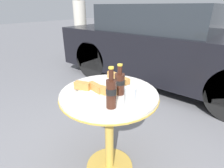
{
  "coord_description": "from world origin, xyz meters",
  "views": [
    {
      "loc": [
        0.71,
        -0.86,
        1.31
      ],
      "look_at": [
        0.0,
        0.03,
        0.8
      ],
      "focal_mm": 28.0,
      "sensor_mm": 36.0,
      "label": 1
    }
  ],
  "objects_px": {
    "bistro_table": "(109,113)",
    "drinking_glass": "(130,98)",
    "lunch_plate_far": "(117,80)",
    "cola_bottle_right": "(120,83)",
    "lunch_plate_near": "(95,90)",
    "pedestrian": "(80,21)",
    "parked_car": "(167,46)",
    "cola_bottle_left": "(111,92)"
  },
  "relations": [
    {
      "from": "bistro_table",
      "to": "drinking_glass",
      "type": "relative_size",
      "value": 5.99
    },
    {
      "from": "lunch_plate_far",
      "to": "cola_bottle_right",
      "type": "bearing_deg",
      "value": -49.46
    },
    {
      "from": "lunch_plate_near",
      "to": "bistro_table",
      "type": "bearing_deg",
      "value": 49.17
    },
    {
      "from": "drinking_glass",
      "to": "pedestrian",
      "type": "xyz_separation_m",
      "value": [
        -3.35,
        2.65,
        0.13
      ]
    },
    {
      "from": "drinking_glass",
      "to": "parked_car",
      "type": "height_order",
      "value": "parked_car"
    },
    {
      "from": "cola_bottle_right",
      "to": "drinking_glass",
      "type": "distance_m",
      "value": 0.18
    },
    {
      "from": "cola_bottle_right",
      "to": "lunch_plate_near",
      "type": "height_order",
      "value": "cola_bottle_right"
    },
    {
      "from": "bistro_table",
      "to": "lunch_plate_near",
      "type": "xyz_separation_m",
      "value": [
        -0.07,
        -0.08,
        0.21
      ]
    },
    {
      "from": "lunch_plate_near",
      "to": "pedestrian",
      "type": "bearing_deg",
      "value": 139.06
    },
    {
      "from": "bistro_table",
      "to": "lunch_plate_near",
      "type": "bearing_deg",
      "value": -130.83
    },
    {
      "from": "bistro_table",
      "to": "lunch_plate_far",
      "type": "distance_m",
      "value": 0.28
    },
    {
      "from": "cola_bottle_right",
      "to": "lunch_plate_near",
      "type": "xyz_separation_m",
      "value": [
        -0.14,
        -0.1,
        -0.06
      ]
    },
    {
      "from": "cola_bottle_left",
      "to": "cola_bottle_right",
      "type": "xyz_separation_m",
      "value": [
        -0.07,
        0.17,
        -0.02
      ]
    },
    {
      "from": "lunch_plate_near",
      "to": "cola_bottle_left",
      "type": "bearing_deg",
      "value": -19.96
    },
    {
      "from": "bistro_table",
      "to": "lunch_plate_near",
      "type": "distance_m",
      "value": 0.23
    },
    {
      "from": "lunch_plate_far",
      "to": "pedestrian",
      "type": "xyz_separation_m",
      "value": [
        -3.07,
        2.41,
        0.17
      ]
    },
    {
      "from": "bistro_table",
      "to": "lunch_plate_far",
      "type": "relative_size",
      "value": 3.3
    },
    {
      "from": "pedestrian",
      "to": "lunch_plate_near",
      "type": "bearing_deg",
      "value": -40.94
    },
    {
      "from": "lunch_plate_far",
      "to": "pedestrian",
      "type": "bearing_deg",
      "value": 141.95
    },
    {
      "from": "pedestrian",
      "to": "drinking_glass",
      "type": "bearing_deg",
      "value": -38.35
    },
    {
      "from": "cola_bottle_right",
      "to": "bistro_table",
      "type": "bearing_deg",
      "value": -162.72
    },
    {
      "from": "cola_bottle_left",
      "to": "lunch_plate_far",
      "type": "xyz_separation_m",
      "value": [
        -0.2,
        0.33,
        -0.08
      ]
    },
    {
      "from": "cola_bottle_left",
      "to": "parked_car",
      "type": "relative_size",
      "value": 0.07
    },
    {
      "from": "bistro_table",
      "to": "pedestrian",
      "type": "bearing_deg",
      "value": 140.48
    },
    {
      "from": "cola_bottle_right",
      "to": "pedestrian",
      "type": "xyz_separation_m",
      "value": [
        -3.21,
        2.56,
        0.11
      ]
    },
    {
      "from": "cola_bottle_left",
      "to": "cola_bottle_right",
      "type": "height_order",
      "value": "cola_bottle_left"
    },
    {
      "from": "lunch_plate_far",
      "to": "bistro_table",
      "type": "bearing_deg",
      "value": -72.35
    },
    {
      "from": "cola_bottle_right",
      "to": "pedestrian",
      "type": "relative_size",
      "value": 0.13
    },
    {
      "from": "drinking_glass",
      "to": "parked_car",
      "type": "distance_m",
      "value": 2.42
    },
    {
      "from": "lunch_plate_near",
      "to": "pedestrian",
      "type": "distance_m",
      "value": 4.06
    },
    {
      "from": "cola_bottle_right",
      "to": "lunch_plate_far",
      "type": "relative_size",
      "value": 0.96
    },
    {
      "from": "parked_car",
      "to": "pedestrian",
      "type": "relative_size",
      "value": 2.29
    },
    {
      "from": "cola_bottle_right",
      "to": "lunch_plate_near",
      "type": "relative_size",
      "value": 0.67
    },
    {
      "from": "parked_car",
      "to": "lunch_plate_near",
      "type": "bearing_deg",
      "value": -80.01
    },
    {
      "from": "lunch_plate_far",
      "to": "parked_car",
      "type": "bearing_deg",
      "value": 101.42
    },
    {
      "from": "bistro_table",
      "to": "pedestrian",
      "type": "height_order",
      "value": "pedestrian"
    },
    {
      "from": "cola_bottle_right",
      "to": "lunch_plate_far",
      "type": "bearing_deg",
      "value": 130.54
    },
    {
      "from": "cola_bottle_left",
      "to": "bistro_table",
      "type": "bearing_deg",
      "value": 133.02
    },
    {
      "from": "parked_car",
      "to": "drinking_glass",
      "type": "bearing_deg",
      "value": -73.26
    },
    {
      "from": "bistro_table",
      "to": "cola_bottle_right",
      "type": "bearing_deg",
      "value": 17.28
    },
    {
      "from": "lunch_plate_far",
      "to": "parked_car",
      "type": "distance_m",
      "value": 2.11
    },
    {
      "from": "bistro_table",
      "to": "drinking_glass",
      "type": "height_order",
      "value": "drinking_glass"
    }
  ]
}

